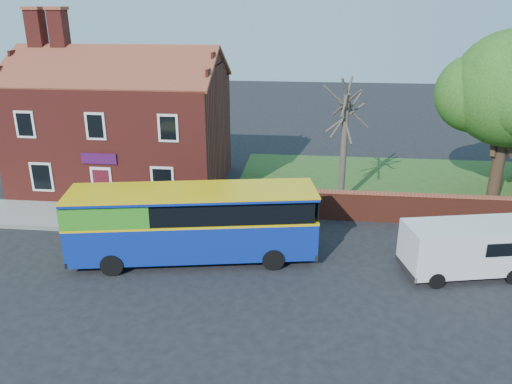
# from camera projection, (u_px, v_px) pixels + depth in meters

# --- Properties ---
(ground) EXTENTS (120.00, 120.00, 0.00)m
(ground) POSITION_uv_depth(u_px,v_px,m) (196.00, 280.00, 20.62)
(ground) COLOR black
(ground) RESTS_ON ground
(pavement) EXTENTS (18.00, 3.50, 0.12)m
(pavement) POSITION_uv_depth(u_px,v_px,m) (92.00, 217.00, 26.68)
(pavement) COLOR gray
(pavement) RESTS_ON ground
(kerb) EXTENTS (18.00, 0.15, 0.14)m
(kerb) POSITION_uv_depth(u_px,v_px,m) (77.00, 230.00, 25.05)
(kerb) COLOR slate
(kerb) RESTS_ON ground
(grass_strip) EXTENTS (26.00, 12.00, 0.04)m
(grass_strip) POSITION_uv_depth(u_px,v_px,m) (444.00, 186.00, 31.38)
(grass_strip) COLOR #426B28
(grass_strip) RESTS_ON ground
(shop_building) EXTENTS (12.30, 8.13, 10.50)m
(shop_building) POSITION_uv_depth(u_px,v_px,m) (124.00, 131.00, 30.88)
(shop_building) COLOR maroon
(shop_building) RESTS_ON ground
(boundary_wall) EXTENTS (22.00, 0.38, 1.60)m
(boundary_wall) POSITION_uv_depth(u_px,v_px,m) (475.00, 211.00, 25.51)
(boundary_wall) COLOR maroon
(boundary_wall) RESTS_ON ground
(bus) EXTENTS (10.94, 4.57, 3.24)m
(bus) POSITION_uv_depth(u_px,v_px,m) (186.00, 221.00, 21.72)
(bus) COLOR navy
(bus) RESTS_ON ground
(van_near) EXTENTS (5.45, 3.13, 2.25)m
(van_near) POSITION_uv_depth(u_px,v_px,m) (467.00, 247.00, 20.64)
(van_near) COLOR silver
(van_near) RESTS_ON ground
(large_tree) EXTENTS (7.89, 6.24, 9.62)m
(large_tree) POSITION_uv_depth(u_px,v_px,m) (511.00, 92.00, 26.84)
(large_tree) COLOR black
(large_tree) RESTS_ON ground
(bare_tree) EXTENTS (2.54, 3.02, 6.77)m
(bare_tree) POSITION_uv_depth(u_px,v_px,m) (344.00, 144.00, 27.61)
(bare_tree) COLOR #4C4238
(bare_tree) RESTS_ON ground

